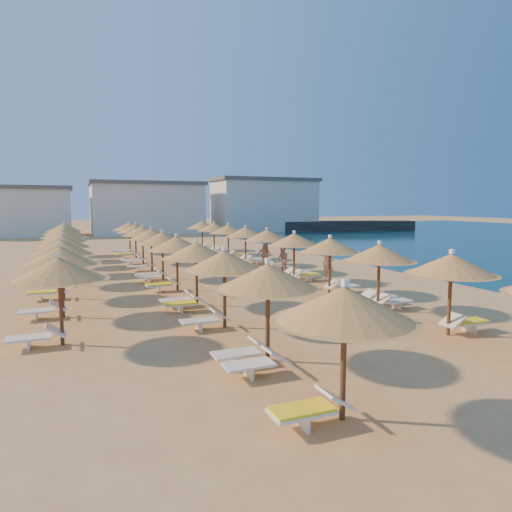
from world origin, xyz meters
name	(u,v)px	position (x,y,z in m)	size (l,w,h in m)	color
ground	(272,293)	(0.00, 0.00, 0.00)	(220.00, 220.00, 0.00)	tan
jetty	(320,226)	(27.47, 42.46, 0.75)	(30.00, 4.00, 1.50)	black
hotel_blocks	(157,207)	(3.03, 46.59, 3.70)	(50.88, 10.00, 8.10)	silver
parasol_row_east	(280,238)	(2.35, 4.15, 2.26)	(2.89, 35.44, 2.78)	brown
parasol_row_west	(169,241)	(-4.01, 4.15, 2.26)	(2.89, 35.44, 2.78)	brown
parasol_row_inland	(63,239)	(-9.12, 7.76, 2.26)	(2.89, 28.21, 2.78)	brown
loungers	(190,275)	(-2.77, 4.74, 0.34)	(14.50, 33.21, 0.66)	white
beachgoer_a	(329,264)	(4.09, 1.66, 0.95)	(0.69, 0.45, 1.90)	tan
beachgoer_b	(283,260)	(3.07, 5.23, 0.85)	(0.82, 0.64, 1.69)	tan
beachgoer_c	(264,255)	(3.29, 8.54, 0.77)	(0.90, 0.38, 1.54)	tan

